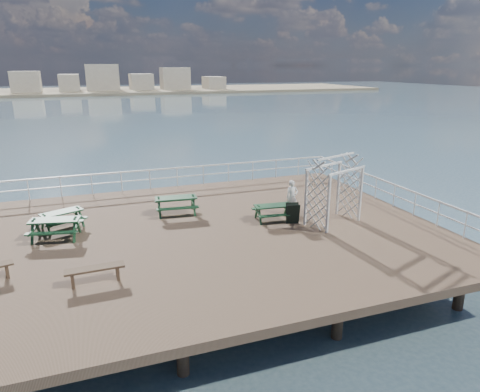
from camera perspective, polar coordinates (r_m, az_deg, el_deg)
name	(u,v)px	position (r m, az deg, el deg)	size (l,w,h in m)	color
ground	(213,233)	(17.43, -3.67, -4.98)	(18.00, 14.00, 0.30)	brown
sea_backdrop	(136,87)	(150.74, -13.69, 13.93)	(300.00, 300.00, 9.20)	#425E6F
railing	(195,192)	(19.43, -6.05, 0.48)	(17.77, 13.76, 1.10)	white
picnic_table_a	(62,216)	(18.85, -22.67, -2.47)	(2.00, 1.83, 0.79)	#153A1C
picnic_table_b	(176,202)	(19.22, -8.51, -0.75)	(1.95, 1.64, 0.88)	#153A1C
picnic_table_c	(273,209)	(18.29, 4.46, -1.77)	(1.72, 1.45, 0.78)	#153A1C
picnic_table_d	(55,225)	(17.77, -23.43, -3.51)	(2.08, 1.81, 0.88)	#153A1C
flat_bench_far	(95,271)	(13.92, -18.78, -9.46)	(1.76, 0.48, 0.50)	brown
trellis_arbor	(334,193)	(18.15, 12.39, 0.33)	(2.60, 1.96, 2.88)	white
sandwich_board	(293,214)	(18.03, 7.04, -2.35)	(0.63, 0.53, 0.89)	black
person	(292,197)	(19.17, 6.95, -0.13)	(0.55, 0.36, 1.51)	white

